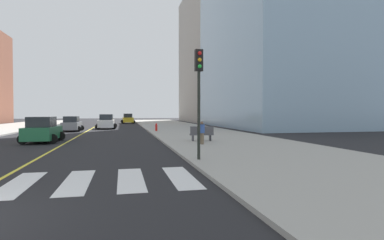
{
  "coord_description": "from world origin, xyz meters",
  "views": [
    {
      "loc": [
        4.22,
        -7.2,
        2.38
      ],
      "look_at": [
        13.99,
        36.59,
        1.2
      ],
      "focal_mm": 29.32,
      "sensor_mm": 36.0,
      "label": 1
    }
  ],
  "objects_px": {
    "car_white_second": "(106,122)",
    "pedestrian_waiting_east": "(202,132)",
    "fire_hydrant": "(156,127)",
    "park_bench": "(202,134)",
    "car_yellow_fourth": "(128,119)",
    "traffic_light_near_corner": "(199,83)",
    "car_gray_third": "(72,124)",
    "car_green_nearest": "(42,130)"
  },
  "relations": [
    {
      "from": "car_yellow_fourth",
      "to": "park_bench",
      "type": "relative_size",
      "value": 2.47
    },
    {
      "from": "car_white_second",
      "to": "car_yellow_fourth",
      "type": "xyz_separation_m",
      "value": [
        3.27,
        20.27,
        -0.01
      ]
    },
    {
      "from": "car_gray_third",
      "to": "car_white_second",
      "type": "bearing_deg",
      "value": 51.55
    },
    {
      "from": "car_gray_third",
      "to": "traffic_light_near_corner",
      "type": "relative_size",
      "value": 0.81
    },
    {
      "from": "car_yellow_fourth",
      "to": "pedestrian_waiting_east",
      "type": "relative_size",
      "value": 2.91
    },
    {
      "from": "car_yellow_fourth",
      "to": "traffic_light_near_corner",
      "type": "height_order",
      "value": "traffic_light_near_corner"
    },
    {
      "from": "traffic_light_near_corner",
      "to": "car_gray_third",
      "type": "bearing_deg",
      "value": -70.09
    },
    {
      "from": "car_white_second",
      "to": "traffic_light_near_corner",
      "type": "relative_size",
      "value": 0.89
    },
    {
      "from": "traffic_light_near_corner",
      "to": "park_bench",
      "type": "distance_m",
      "value": 9.77
    },
    {
      "from": "car_yellow_fourth",
      "to": "park_bench",
      "type": "xyz_separation_m",
      "value": [
        4.8,
        -42.23,
        -0.25
      ]
    },
    {
      "from": "car_white_second",
      "to": "pedestrian_waiting_east",
      "type": "height_order",
      "value": "car_white_second"
    },
    {
      "from": "traffic_light_near_corner",
      "to": "fire_hydrant",
      "type": "distance_m",
      "value": 22.46
    },
    {
      "from": "car_yellow_fourth",
      "to": "fire_hydrant",
      "type": "distance_m",
      "value": 29.09
    },
    {
      "from": "car_yellow_fourth",
      "to": "pedestrian_waiting_east",
      "type": "bearing_deg",
      "value": 93.0
    },
    {
      "from": "car_white_second",
      "to": "car_yellow_fourth",
      "type": "height_order",
      "value": "car_white_second"
    },
    {
      "from": "park_bench",
      "to": "pedestrian_waiting_east",
      "type": "height_order",
      "value": "pedestrian_waiting_east"
    },
    {
      "from": "car_gray_third",
      "to": "car_yellow_fourth",
      "type": "xyz_separation_m",
      "value": [
        7.14,
        24.93,
        0.08
      ]
    },
    {
      "from": "traffic_light_near_corner",
      "to": "pedestrian_waiting_east",
      "type": "xyz_separation_m",
      "value": [
        1.86,
        6.65,
        -2.72
      ]
    },
    {
      "from": "car_green_nearest",
      "to": "park_bench",
      "type": "distance_m",
      "value": 12.39
    },
    {
      "from": "traffic_light_near_corner",
      "to": "park_bench",
      "type": "xyz_separation_m",
      "value": [
        2.43,
        8.96,
        -3.04
      ]
    },
    {
      "from": "car_green_nearest",
      "to": "car_white_second",
      "type": "distance_m",
      "value": 19.23
    },
    {
      "from": "car_green_nearest",
      "to": "traffic_light_near_corner",
      "type": "xyz_separation_m",
      "value": [
        9.56,
        -12.09,
        2.8
      ]
    },
    {
      "from": "car_white_second",
      "to": "car_green_nearest",
      "type": "bearing_deg",
      "value": 78.73
    },
    {
      "from": "park_bench",
      "to": "car_white_second",
      "type": "bearing_deg",
      "value": 25.18
    },
    {
      "from": "car_yellow_fourth",
      "to": "park_bench",
      "type": "bearing_deg",
      "value": 94.06
    },
    {
      "from": "car_green_nearest",
      "to": "park_bench",
      "type": "relative_size",
      "value": 2.45
    },
    {
      "from": "car_gray_third",
      "to": "car_yellow_fourth",
      "type": "distance_m",
      "value": 25.93
    },
    {
      "from": "pedestrian_waiting_east",
      "to": "park_bench",
      "type": "bearing_deg",
      "value": -37.13
    },
    {
      "from": "pedestrian_waiting_east",
      "to": "car_white_second",
      "type": "bearing_deg",
      "value": -6.06
    },
    {
      "from": "car_green_nearest",
      "to": "car_white_second",
      "type": "xyz_separation_m",
      "value": [
        3.92,
        18.83,
        0.02
      ]
    },
    {
      "from": "car_gray_third",
      "to": "fire_hydrant",
      "type": "bearing_deg",
      "value": -20.95
    },
    {
      "from": "pedestrian_waiting_east",
      "to": "fire_hydrant",
      "type": "distance_m",
      "value": 15.66
    },
    {
      "from": "car_green_nearest",
      "to": "fire_hydrant",
      "type": "bearing_deg",
      "value": 47.07
    },
    {
      "from": "car_green_nearest",
      "to": "pedestrian_waiting_east",
      "type": "xyz_separation_m",
      "value": [
        11.42,
        -5.45,
        0.08
      ]
    },
    {
      "from": "car_green_nearest",
      "to": "fire_hydrant",
      "type": "height_order",
      "value": "car_green_nearest"
    },
    {
      "from": "traffic_light_near_corner",
      "to": "pedestrian_waiting_east",
      "type": "distance_m",
      "value": 7.42
    },
    {
      "from": "car_green_nearest",
      "to": "car_yellow_fourth",
      "type": "bearing_deg",
      "value": 81.08
    },
    {
      "from": "car_gray_third",
      "to": "pedestrian_waiting_east",
      "type": "height_order",
      "value": "car_gray_third"
    },
    {
      "from": "pedestrian_waiting_east",
      "to": "fire_hydrant",
      "type": "relative_size",
      "value": 1.76
    },
    {
      "from": "car_green_nearest",
      "to": "car_gray_third",
      "type": "height_order",
      "value": "car_green_nearest"
    },
    {
      "from": "fire_hydrant",
      "to": "car_gray_third",
      "type": "bearing_deg",
      "value": 157.84
    },
    {
      "from": "car_green_nearest",
      "to": "pedestrian_waiting_east",
      "type": "distance_m",
      "value": 12.65
    }
  ]
}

